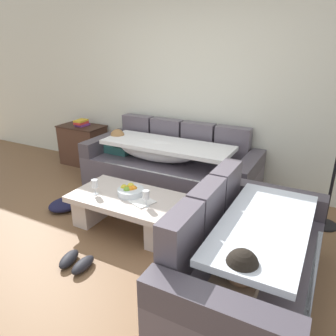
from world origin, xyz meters
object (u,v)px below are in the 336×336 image
(couch_along_wall, at_px, (168,166))
(book_stack_on_cabinet, at_px, (81,123))
(couch_near_window, at_px, (248,260))
(open_magazine, at_px, (140,201))
(coffee_table, at_px, (128,208))
(fruit_bowl, at_px, (130,191))
(wine_glass_near_left, at_px, (95,184))
(pair_of_shoes, at_px, (76,262))
(wine_glass_near_right, at_px, (146,195))
(crumpled_garment, at_px, (65,204))
(side_cabinet, at_px, (83,145))

(couch_along_wall, bearing_deg, book_stack_on_cabinet, 172.36)
(couch_near_window, xyz_separation_m, open_magazine, (-1.21, 0.37, 0.05))
(couch_along_wall, distance_m, coffee_table, 1.09)
(fruit_bowl, xyz_separation_m, wine_glass_near_left, (-0.34, -0.16, 0.07))
(pair_of_shoes, bearing_deg, wine_glass_near_right, 63.41)
(couch_near_window, relative_size, wine_glass_near_left, 10.48)
(coffee_table, height_order, book_stack_on_cabinet, book_stack_on_cabinet)
(couch_near_window, xyz_separation_m, fruit_bowl, (-1.38, 0.44, 0.09))
(wine_glass_near_left, distance_m, wine_glass_near_right, 0.62)
(couch_along_wall, xyz_separation_m, pair_of_shoes, (0.04, -1.85, -0.29))
(wine_glass_near_right, bearing_deg, couch_along_wall, 108.03)
(wine_glass_near_right, bearing_deg, wine_glass_near_left, -177.34)
(couch_near_window, height_order, wine_glass_near_left, couch_near_window)
(couch_along_wall, xyz_separation_m, couch_near_window, (1.48, -1.48, 0.00))
(couch_along_wall, height_order, pair_of_shoes, couch_along_wall)
(couch_near_window, distance_m, book_stack_on_cabinet, 3.61)
(couch_along_wall, distance_m, book_stack_on_cabinet, 1.73)
(coffee_table, xyz_separation_m, crumpled_garment, (-0.92, -0.02, -0.18))
(couch_along_wall, relative_size, pair_of_shoes, 7.10)
(side_cabinet, bearing_deg, crumpled_garment, -56.92)
(couch_along_wall, height_order, side_cabinet, couch_along_wall)
(book_stack_on_cabinet, bearing_deg, pair_of_shoes, -50.31)
(coffee_table, distance_m, side_cabinet, 2.21)
(wine_glass_near_right, distance_m, pair_of_shoes, 0.88)
(wine_glass_near_right, bearing_deg, couch_near_window, -15.59)
(wine_glass_near_left, distance_m, crumpled_garment, 0.74)
(couch_near_window, distance_m, side_cabinet, 3.60)
(side_cabinet, distance_m, pair_of_shoes, 2.72)
(pair_of_shoes, bearing_deg, couch_along_wall, 91.35)
(fruit_bowl, xyz_separation_m, side_cabinet, (-1.79, 1.26, -0.10))
(coffee_table, distance_m, open_magazine, 0.23)
(wine_glass_near_right, bearing_deg, crumpled_garment, 176.35)
(open_magazine, bearing_deg, couch_near_window, 2.35)
(book_stack_on_cabinet, bearing_deg, couch_along_wall, -7.64)
(side_cabinet, xyz_separation_m, book_stack_on_cabinet, (0.01, -0.00, 0.37))
(fruit_bowl, distance_m, open_magazine, 0.19)
(couch_along_wall, xyz_separation_m, fruit_bowl, (0.10, -1.04, 0.09))
(coffee_table, height_order, fruit_bowl, fruit_bowl)
(fruit_bowl, bearing_deg, couch_near_window, -17.78)
(wine_glass_near_left, xyz_separation_m, pair_of_shoes, (0.28, -0.65, -0.45))
(couch_near_window, relative_size, book_stack_on_cabinet, 7.73)
(wine_glass_near_left, height_order, crumpled_garment, wine_glass_near_left)
(wine_glass_near_right, distance_m, crumpled_garment, 1.29)
(coffee_table, distance_m, wine_glass_near_left, 0.44)
(wine_glass_near_right, bearing_deg, book_stack_on_cabinet, 145.83)
(fruit_bowl, xyz_separation_m, crumpled_garment, (-0.93, -0.06, -0.36))
(wine_glass_near_left, height_order, wine_glass_near_right, same)
(open_magazine, relative_size, pair_of_shoes, 0.86)
(pair_of_shoes, relative_size, crumpled_garment, 0.81)
(wine_glass_near_right, relative_size, book_stack_on_cabinet, 0.74)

